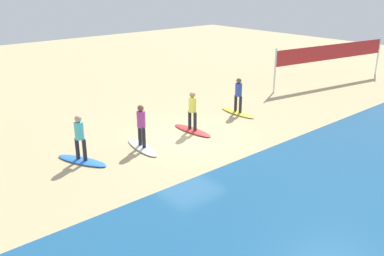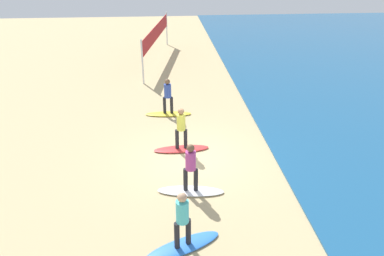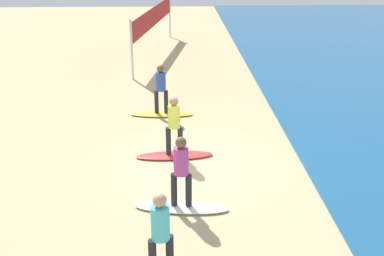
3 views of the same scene
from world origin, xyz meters
name	(u,v)px [view 3 (image 3 of 3)]	position (x,y,z in m)	size (l,w,h in m)	color
ground_plane	(189,167)	(0.00, 0.00, 0.00)	(60.00, 60.00, 0.00)	tan
surfboard_yellow	(162,114)	(-3.88, -0.80, 0.04)	(2.10, 0.56, 0.09)	yellow
surfer_yellow	(161,86)	(-3.88, -0.80, 1.04)	(0.32, 0.46, 1.64)	#232328
surfboard_red	(175,155)	(-0.63, -0.38, 0.04)	(2.10, 0.56, 0.09)	red
surfer_red	(174,122)	(-0.63, -0.38, 1.04)	(0.32, 0.46, 1.64)	#232328
surfboard_white	(181,207)	(2.03, -0.23, 0.04)	(2.10, 0.56, 0.09)	white
surfer_white	(181,167)	(2.03, -0.23, 1.04)	(0.32, 0.46, 1.64)	#232328
surfer_blue	(160,230)	(4.34, -0.61, 1.04)	(0.32, 0.43, 1.64)	#232328
volleyball_net	(154,19)	(-12.64, -1.36, 1.79)	(8.98, 1.59, 2.50)	silver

